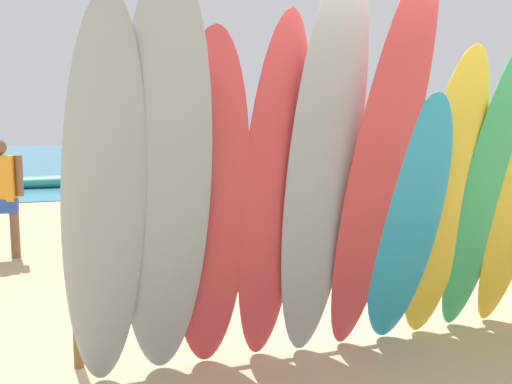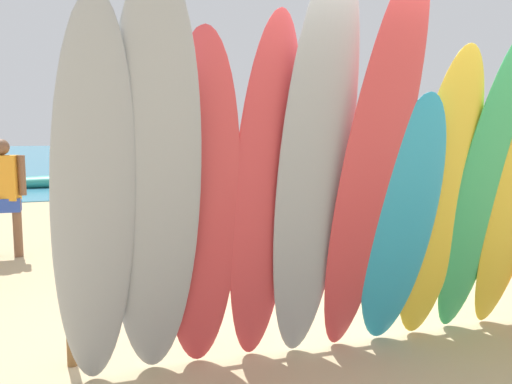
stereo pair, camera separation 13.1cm
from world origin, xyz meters
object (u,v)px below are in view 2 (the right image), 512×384
Objects in this scene: surfboard_rack at (344,262)px; surfboard_yellow_7 at (439,201)px; surfboard_red_3 at (264,199)px; beachgoer_strolling at (132,164)px; surfboard_grey_4 at (314,175)px; surfboard_teal_6 at (402,226)px; distant_boat at (71,181)px; beachgoer_midbeach at (3,189)px; surfboard_red_2 at (201,211)px; surfboard_grey_1 at (154,194)px; surfboard_red_5 at (372,176)px; beach_chair_red at (477,211)px; surfboard_grey_0 at (94,211)px; surfboard_green_8 at (483,191)px; beachgoer_photographing at (399,184)px.

surfboard_rack is 1.90× the size of surfboard_yellow_7.
beachgoer_strolling is (-0.01, 8.87, -0.32)m from surfboard_red_3.
surfboard_grey_4 is 1.40× the size of surfboard_teal_6.
distant_boat is at bearing 100.37° from surfboard_rack.
surfboard_grey_4 is 1.21× the size of surfboard_yellow_7.
surfboard_red_2 is at bearing -52.97° from beachgoer_midbeach.
surfboard_red_2 is 1.01× the size of surfboard_yellow_7.
surfboard_grey_1 reaches higher than surfboard_rack.
surfboard_teal_6 is (0.34, 0.13, -0.39)m from surfboard_red_5.
distant_boat is (-2.43, 12.82, -0.81)m from surfboard_teal_6.
beachgoer_midbeach is (-1.36, 4.33, -0.40)m from surfboard_grey_1.
surfboard_red_5 is at bearing -167.23° from surfboard_yellow_7.
beach_chair_red is at bearing 45.46° from surfboard_yellow_7.
surfboard_rack is 1.51m from surfboard_red_2.
surfboard_grey_0 is at bearing -174.58° from surfboard_grey_1.
surfboard_grey_0 reaches higher than distant_boat.
surfboard_red_5 is 1.09m from surfboard_green_8.
surfboard_red_3 is (0.75, 0.11, -0.08)m from surfboard_grey_1.
beachgoer_midbeach is at bearing -93.48° from beachgoer_photographing.
surfboard_red_2 reaches higher than beachgoer_midbeach.
surfboard_yellow_7 is at bearing 4.06° from surfboard_teal_6.
surfboard_yellow_7 is (2.16, 0.09, -0.15)m from surfboard_grey_1.
surfboard_grey_0 is 1.61× the size of beachgoer_midbeach.
surfboard_green_8 is 1.62× the size of beachgoer_photographing.
surfboard_green_8 is at bearing -149.08° from beach_chair_red.
surfboard_yellow_7 is at bearing 7.24° from surfboard_red_5.
surfboard_red_3 is 0.87× the size of surfboard_red_5.
surfboard_red_3 is (0.43, -0.02, 0.06)m from surfboard_red_2.
surfboard_red_5 is 3.42× the size of beach_chair_red.
beach_chair_red is at bearing 35.88° from surfboard_rack.
surfboard_grey_4 reaches higher than surfboard_red_3.
surfboard_grey_1 is 0.58× the size of distant_boat.
distant_boat is at bearing 93.25° from surfboard_red_3.
surfboard_red_5 is at bearing -29.80° from beachgoer_photographing.
surfboard_yellow_7 is 0.40m from surfboard_green_8.
beachgoer_photographing is 10.57m from distant_boat.
beach_chair_red reaches higher than surfboard_rack.
surfboard_red_3 reaches higher than beachgoer_strolling.
beachgoer_strolling is (2.10, 4.65, -0.00)m from beachgoer_midbeach.
surfboard_green_8 is at bearing -4.50° from surfboard_red_3.
beach_chair_red is at bearing 31.84° from surfboard_red_3.
surfboard_red_5 is (0.41, -0.07, -0.01)m from surfboard_grey_4.
surfboard_rack is 2.87× the size of beachgoer_midbeach.
surfboard_red_5 is 0.61× the size of distant_boat.
surfboard_red_3 is 12.88m from distant_boat.
beachgoer_photographing reaches higher than beach_chair_red.
surfboard_red_5 reaches higher than beach_chair_red.
surfboard_rack is 2.18m from surfboard_grey_0.
surfboard_grey_0 reaches higher than surfboard_yellow_7.
beachgoer_photographing is at bearing 42.75° from surfboard_grey_1.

